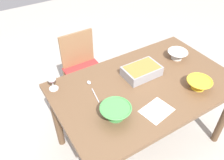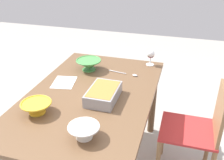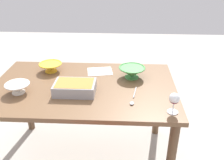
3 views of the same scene
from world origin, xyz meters
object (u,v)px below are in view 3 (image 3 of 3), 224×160
object	(u,v)px
small_bowl	(132,72)
serving_bowl	(51,67)
dining_table	(84,96)
mixing_bowl	(18,88)
casserole_dish	(75,87)
wine_glass	(174,100)
serving_spoon	(133,99)
napkin	(100,71)

from	to	relation	value
small_bowl	serving_bowl	size ratio (longest dim) A/B	1.10
dining_table	mixing_bowl	size ratio (longest dim) A/B	7.98
mixing_bowl	serving_bowl	distance (m)	0.41
casserole_dish	serving_bowl	xyz separation A→B (m)	(-0.28, 0.36, -0.00)
wine_glass	serving_spoon	world-z (taller)	wine_glass
serving_spoon	napkin	world-z (taller)	serving_spoon
mixing_bowl	serving_bowl	size ratio (longest dim) A/B	0.91
casserole_dish	serving_spoon	distance (m)	0.44
small_bowl	serving_bowl	distance (m)	0.72
casserole_dish	napkin	distance (m)	0.41
casserole_dish	mixing_bowl	distance (m)	0.43
serving_bowl	small_bowl	bearing A→B (deg)	-6.98
dining_table	serving_bowl	world-z (taller)	serving_bowl
wine_glass	napkin	size ratio (longest dim) A/B	0.67
wine_glass	serving_bowl	distance (m)	1.14
small_bowl	dining_table	bearing A→B (deg)	-157.45
small_bowl	casserole_dish	bearing A→B (deg)	-147.42
wine_glass	dining_table	bearing A→B (deg)	152.31
dining_table	wine_glass	size ratio (longest dim) A/B	10.09
dining_table	serving_spoon	xyz separation A→B (m)	(0.39, -0.20, 0.11)
napkin	wine_glass	bearing A→B (deg)	-48.24
casserole_dish	serving_bowl	world-z (taller)	casserole_dish
wine_glass	mixing_bowl	xyz separation A→B (m)	(-1.12, 0.20, -0.05)
wine_glass	casserole_dish	xyz separation A→B (m)	(-0.69, 0.22, -0.05)
serving_bowl	mixing_bowl	bearing A→B (deg)	-110.22
dining_table	serving_bowl	distance (m)	0.44
small_bowl	wine_glass	bearing A→B (deg)	-62.51
serving_spoon	dining_table	bearing A→B (deg)	153.02
mixing_bowl	napkin	bearing A→B (deg)	35.10
casserole_dish	mixing_bowl	bearing A→B (deg)	-176.77
small_bowl	serving_spoon	distance (m)	0.36
serving_spoon	wine_glass	bearing A→B (deg)	-28.73
wine_glass	mixing_bowl	bearing A→B (deg)	169.86
small_bowl	serving_bowl	world-z (taller)	small_bowl
dining_table	casserole_dish	bearing A→B (deg)	-111.31
serving_bowl	napkin	size ratio (longest dim) A/B	0.93
mixing_bowl	serving_bowl	bearing A→B (deg)	69.78
small_bowl	serving_spoon	xyz separation A→B (m)	(0.00, -0.36, -0.05)
mixing_bowl	small_bowl	size ratio (longest dim) A/B	0.83
serving_bowl	serving_spoon	bearing A→B (deg)	-31.87
serving_bowl	napkin	bearing A→B (deg)	2.42
dining_table	serving_spoon	distance (m)	0.45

